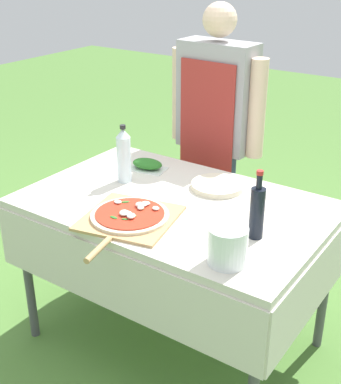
{
  "coord_description": "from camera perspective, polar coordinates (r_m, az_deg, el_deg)",
  "views": [
    {
      "loc": [
        1.17,
        -1.72,
        1.77
      ],
      "look_at": [
        -0.02,
        0.0,
        0.8
      ],
      "focal_mm": 50.0,
      "sensor_mm": 36.0,
      "label": 1
    }
  ],
  "objects": [
    {
      "name": "prep_table",
      "position": [
        2.36,
        0.47,
        -2.82
      ],
      "size": [
        1.32,
        0.86,
        0.76
      ],
      "color": "beige",
      "rests_on": "ground"
    },
    {
      "name": "plate_stack",
      "position": [
        2.45,
        5.03,
        0.67
      ],
      "size": [
        0.25,
        0.25,
        0.02
      ],
      "color": "beige",
      "rests_on": "prep_table"
    },
    {
      "name": "mixing_tub",
      "position": [
        1.87,
        6.12,
        -5.71
      ],
      "size": [
        0.14,
        0.14,
        0.14
      ],
      "primitive_type": "cylinder",
      "color": "silver",
      "rests_on": "prep_table"
    },
    {
      "name": "oil_bottle",
      "position": [
        2.02,
        9.22,
        -2.06
      ],
      "size": [
        0.06,
        0.06,
        0.27
      ],
      "color": "black",
      "rests_on": "prep_table"
    },
    {
      "name": "person_cook",
      "position": [
        2.9,
        4.84,
        7.3
      ],
      "size": [
        0.57,
        0.2,
        1.52
      ],
      "rotation": [
        0.0,
        0.0,
        3.09
      ],
      "color": "#333D56",
      "rests_on": "ground"
    },
    {
      "name": "water_bottle",
      "position": [
        2.48,
        -5.0,
        3.94
      ],
      "size": [
        0.07,
        0.07,
        0.27
      ],
      "color": "silver",
      "rests_on": "prep_table"
    },
    {
      "name": "pizza_on_peel",
      "position": [
        2.17,
        -4.41,
        -2.65
      ],
      "size": [
        0.42,
        0.56,
        0.05
      ],
      "rotation": [
        0.0,
        0.0,
        0.22
      ],
      "color": "tan",
      "rests_on": "prep_table"
    },
    {
      "name": "ground_plane",
      "position": [
        2.74,
        0.42,
        -15.41
      ],
      "size": [
        12.0,
        12.0,
        0.0
      ],
      "primitive_type": "plane",
      "color": "#517F38"
    },
    {
      "name": "herb_container",
      "position": [
        2.64,
        -2.48,
        2.95
      ],
      "size": [
        0.2,
        0.14,
        0.05
      ],
      "rotation": [
        0.0,
        0.0,
        0.17
      ],
      "color": "silver",
      "rests_on": "prep_table"
    }
  ]
}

